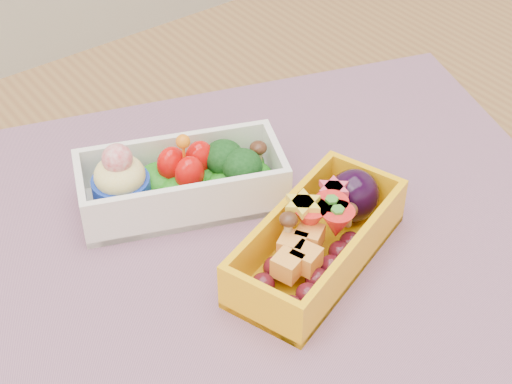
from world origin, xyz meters
TOP-DOWN VIEW (x-y plane):
  - table at (0.00, 0.00)m, footprint 1.20×0.80m
  - placemat at (-0.01, 0.04)m, footprint 0.68×0.59m
  - bento_white at (-0.04, 0.10)m, footprint 0.20×0.14m
  - bento_yellow at (0.01, -0.02)m, footprint 0.19×0.13m

SIDE VIEW (x-z plane):
  - table at x=0.00m, z-range 0.28..1.03m
  - placemat at x=-0.01m, z-range 0.75..0.75m
  - bento_yellow at x=0.01m, z-range 0.75..0.81m
  - bento_white at x=-0.04m, z-range 0.74..0.82m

